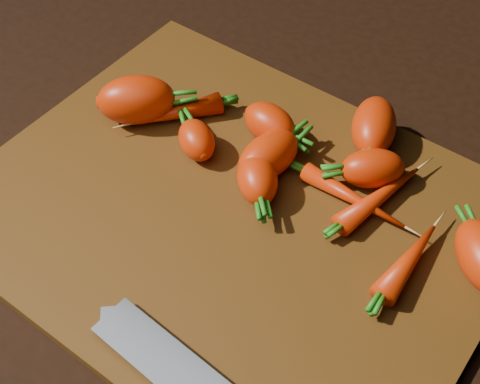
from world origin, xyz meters
The scene contains 13 objects.
ground centered at (0.00, 0.00, -0.01)m, with size 2.00×2.00×0.01m, color black.
cutting_board centered at (0.00, 0.00, 0.01)m, with size 0.50×0.40×0.01m, color #5D350E.
carrot_0 centered at (-0.16, 0.04, 0.04)m, with size 0.08×0.05×0.05m, color red.
carrot_1 centered at (-0.08, 0.04, 0.03)m, with size 0.05×0.04×0.04m, color red.
carrot_2 centered at (0.06, 0.16, 0.03)m, with size 0.08×0.05×0.05m, color red.
carrot_3 centered at (0.00, 0.06, 0.03)m, with size 0.07×0.04×0.04m, color red.
carrot_4 centered at (0.09, 0.11, 0.03)m, with size 0.06×0.04×0.04m, color red.
carrot_5 centered at (-0.03, 0.10, 0.03)m, with size 0.06×0.04×0.04m, color red.
carrot_7 centered at (0.11, 0.09, 0.02)m, with size 0.11×0.02×0.02m, color red.
carrot_8 centered at (0.09, 0.07, 0.02)m, with size 0.11×0.02×0.02m, color red.
carrot_9 centered at (0.17, 0.04, 0.02)m, with size 0.10×0.02×0.02m, color red.
carrot_10 centered at (-0.12, 0.06, 0.02)m, with size 0.10×0.02×0.02m, color red.
carrot_11 centered at (0.00, 0.03, 0.03)m, with size 0.06×0.04×0.04m, color red.
Camera 1 is at (0.25, -0.32, 0.52)m, focal length 50.00 mm.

